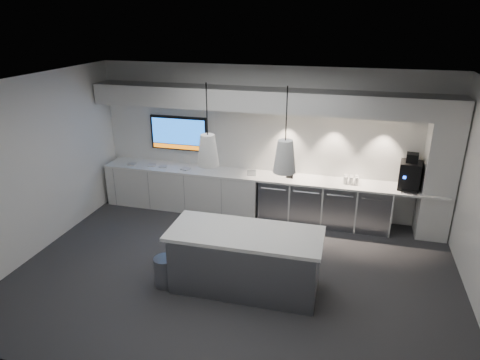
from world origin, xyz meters
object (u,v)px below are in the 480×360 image
(island, at_px, (245,260))
(bin, at_px, (165,271))
(wall_tv, at_px, (179,133))
(coffee_machine, at_px, (410,174))

(island, relative_size, bin, 4.84)
(wall_tv, height_order, bin, wall_tv)
(wall_tv, bearing_deg, bin, -72.40)
(island, bearing_deg, bin, -169.29)
(island, height_order, coffee_machine, coffee_machine)
(wall_tv, bearing_deg, coffee_machine, -3.07)
(coffee_machine, bearing_deg, wall_tv, -176.04)
(wall_tv, bearing_deg, island, -52.18)
(wall_tv, height_order, coffee_machine, wall_tv)
(wall_tv, distance_m, bin, 3.43)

